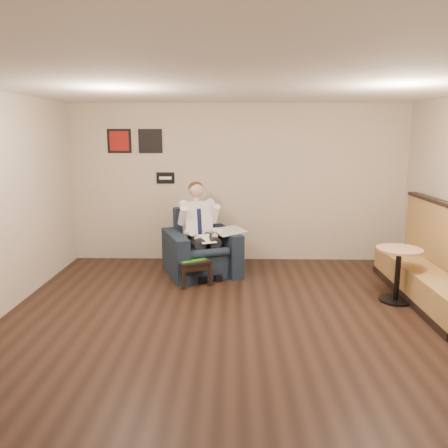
{
  "coord_description": "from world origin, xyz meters",
  "views": [
    {
      "loc": [
        -0.09,
        -4.8,
        2.25
      ],
      "look_at": [
        -0.22,
        1.2,
        1.03
      ],
      "focal_mm": 35.0,
      "sensor_mm": 36.0,
      "label": 1
    }
  ],
  "objects_px": {
    "banquette": "(429,253)",
    "cafe_table": "(397,275)",
    "smartphone": "(192,256)",
    "seated_man": "(204,233)",
    "armchair": "(201,243)",
    "green_folder": "(191,259)",
    "side_table": "(192,271)",
    "coffee_mug": "(199,254)"
  },
  "relations": [
    {
      "from": "banquette",
      "to": "cafe_table",
      "type": "distance_m",
      "value": 0.52
    },
    {
      "from": "smartphone",
      "to": "seated_man",
      "type": "bearing_deg",
      "value": 37.25
    },
    {
      "from": "cafe_table",
      "to": "seated_man",
      "type": "bearing_deg",
      "value": 158.75
    },
    {
      "from": "armchair",
      "to": "green_folder",
      "type": "relative_size",
      "value": 2.77
    },
    {
      "from": "side_table",
      "to": "coffee_mug",
      "type": "bearing_deg",
      "value": 58.63
    },
    {
      "from": "coffee_mug",
      "to": "cafe_table",
      "type": "relative_size",
      "value": 0.11
    },
    {
      "from": "seated_man",
      "to": "armchair",
      "type": "bearing_deg",
      "value": 90.0
    },
    {
      "from": "green_folder",
      "to": "cafe_table",
      "type": "height_order",
      "value": "cafe_table"
    },
    {
      "from": "green_folder",
      "to": "smartphone",
      "type": "bearing_deg",
      "value": 90.98
    },
    {
      "from": "seated_man",
      "to": "smartphone",
      "type": "relative_size",
      "value": 11.81
    },
    {
      "from": "smartphone",
      "to": "banquette",
      "type": "bearing_deg",
      "value": -27.7
    },
    {
      "from": "side_table",
      "to": "banquette",
      "type": "xyz_separation_m",
      "value": [
        3.3,
        -0.61,
        0.47
      ]
    },
    {
      "from": "armchair",
      "to": "smartphone",
      "type": "bearing_deg",
      "value": -131.1
    },
    {
      "from": "seated_man",
      "to": "banquette",
      "type": "xyz_separation_m",
      "value": [
        3.15,
        -0.98,
        -0.06
      ]
    },
    {
      "from": "seated_man",
      "to": "cafe_table",
      "type": "relative_size",
      "value": 1.91
    },
    {
      "from": "coffee_mug",
      "to": "cafe_table",
      "type": "height_order",
      "value": "cafe_table"
    },
    {
      "from": "armchair",
      "to": "banquette",
      "type": "distance_m",
      "value": 3.38
    },
    {
      "from": "armchair",
      "to": "cafe_table",
      "type": "relative_size",
      "value": 1.44
    },
    {
      "from": "side_table",
      "to": "armchair",
      "type": "bearing_deg",
      "value": 77.83
    },
    {
      "from": "armchair",
      "to": "green_folder",
      "type": "xyz_separation_m",
      "value": [
        -0.12,
        -0.53,
        -0.13
      ]
    },
    {
      "from": "seated_man",
      "to": "banquette",
      "type": "bearing_deg",
      "value": -38.75
    },
    {
      "from": "side_table",
      "to": "coffee_mug",
      "type": "xyz_separation_m",
      "value": [
        0.1,
        0.16,
        0.24
      ]
    },
    {
      "from": "green_folder",
      "to": "smartphone",
      "type": "relative_size",
      "value": 3.21
    },
    {
      "from": "coffee_mug",
      "to": "banquette",
      "type": "relative_size",
      "value": 0.03
    },
    {
      "from": "coffee_mug",
      "to": "smartphone",
      "type": "xyz_separation_m",
      "value": [
        -0.12,
        -0.02,
        -0.04
      ]
    },
    {
      "from": "armchair",
      "to": "coffee_mug",
      "type": "distance_m",
      "value": 0.35
    },
    {
      "from": "cafe_table",
      "to": "green_folder",
      "type": "bearing_deg",
      "value": 167.18
    },
    {
      "from": "seated_man",
      "to": "cafe_table",
      "type": "distance_m",
      "value": 2.93
    },
    {
      "from": "banquette",
      "to": "coffee_mug",
      "type": "bearing_deg",
      "value": 166.52
    },
    {
      "from": "side_table",
      "to": "coffee_mug",
      "type": "height_order",
      "value": "coffee_mug"
    },
    {
      "from": "side_table",
      "to": "banquette",
      "type": "bearing_deg",
      "value": -10.43
    },
    {
      "from": "green_folder",
      "to": "smartphone",
      "type": "distance_m",
      "value": 0.17
    },
    {
      "from": "coffee_mug",
      "to": "banquette",
      "type": "bearing_deg",
      "value": -13.48
    },
    {
      "from": "coffee_mug",
      "to": "cafe_table",
      "type": "distance_m",
      "value": 2.9
    },
    {
      "from": "seated_man",
      "to": "coffee_mug",
      "type": "xyz_separation_m",
      "value": [
        -0.06,
        -0.21,
        -0.29
      ]
    },
    {
      "from": "armchair",
      "to": "coffee_mug",
      "type": "xyz_separation_m",
      "value": [
        -0.01,
        -0.34,
        -0.09
      ]
    },
    {
      "from": "armchair",
      "to": "cafe_table",
      "type": "height_order",
      "value": "armchair"
    },
    {
      "from": "green_folder",
      "to": "smartphone",
      "type": "xyz_separation_m",
      "value": [
        -0.0,
        0.17,
        -0.0
      ]
    },
    {
      "from": "green_folder",
      "to": "banquette",
      "type": "height_order",
      "value": "banquette"
    },
    {
      "from": "smartphone",
      "to": "banquette",
      "type": "xyz_separation_m",
      "value": [
        3.32,
        -0.75,
        0.27
      ]
    },
    {
      "from": "coffee_mug",
      "to": "banquette",
      "type": "xyz_separation_m",
      "value": [
        3.21,
        -0.77,
        0.23
      ]
    },
    {
      "from": "smartphone",
      "to": "cafe_table",
      "type": "bearing_deg",
      "value": -30.92
    }
  ]
}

